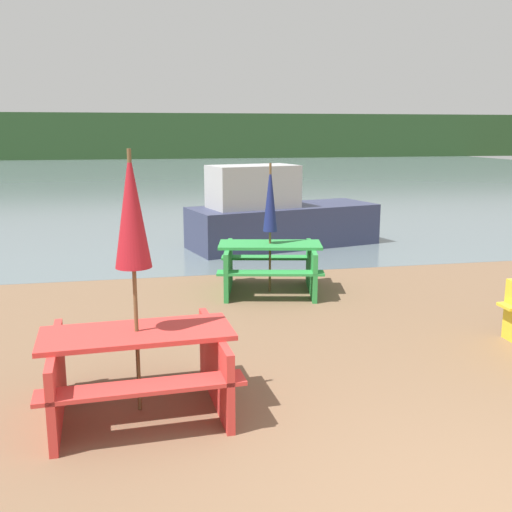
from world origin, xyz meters
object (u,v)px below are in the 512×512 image
object	(u,v)px
umbrella_navy	(270,199)
boat	(276,217)
picnic_table_red	(138,362)
picnic_table_green	(270,263)
umbrella_crimson	(132,211)

from	to	relation	value
umbrella_navy	boat	distance (m)	3.86
picnic_table_red	boat	bearing A→B (deg)	67.70
picnic_table_red	umbrella_navy	xyz separation A→B (m)	(2.07, 3.76, 1.01)
picnic_table_green	umbrella_crimson	world-z (taller)	umbrella_crimson
picnic_table_green	boat	bearing A→B (deg)	75.10
umbrella_crimson	umbrella_navy	distance (m)	4.30
picnic_table_red	umbrella_navy	world-z (taller)	umbrella_navy
picnic_table_red	umbrella_navy	distance (m)	4.41
picnic_table_red	umbrella_crimson	size ratio (longest dim) A/B	0.75
picnic_table_red	boat	distance (m)	8.00
picnic_table_red	umbrella_crimson	distance (m)	1.37
picnic_table_green	umbrella_crimson	bearing A→B (deg)	-118.81
picnic_table_red	picnic_table_green	world-z (taller)	picnic_table_green
umbrella_crimson	picnic_table_green	bearing A→B (deg)	61.19
picnic_table_red	umbrella_navy	size ratio (longest dim) A/B	0.88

